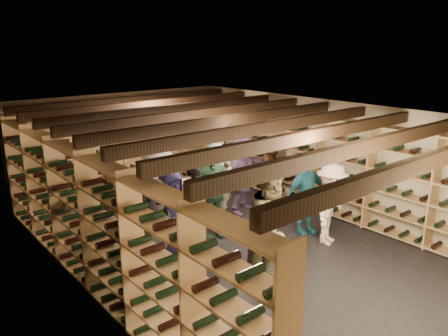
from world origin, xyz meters
TOP-DOWN VIEW (x-y plane):
  - ground at (0.00, 0.00)m, footprint 8.00×8.00m
  - walls at (0.00, 0.00)m, footprint 5.52×8.02m
  - ceiling at (0.00, 0.00)m, footprint 5.50×8.00m
  - ceiling_joists at (0.00, 0.00)m, footprint 5.40×7.12m
  - wine_rack_left at (-2.57, 0.00)m, footprint 0.32×7.50m
  - wine_rack_right at (2.57, 0.00)m, footprint 0.32×7.50m
  - wine_rack_back at (0.00, 3.83)m, footprint 4.70×0.30m
  - crate_stack_left at (0.01, 1.30)m, footprint 0.53×0.37m
  - crate_stack_right at (0.03, 1.73)m, footprint 0.50×0.34m
  - crate_loose at (0.84, 2.48)m, footprint 0.56×0.44m
  - person_0 at (-2.15, -0.96)m, footprint 0.96×0.67m
  - person_1 at (-0.61, 0.13)m, footprint 0.63×0.44m
  - person_2 at (-0.45, -1.55)m, footprint 0.95×0.76m
  - person_3 at (1.38, -1.24)m, footprint 1.11×0.85m
  - person_4 at (1.35, -0.69)m, footprint 0.97×0.55m
  - person_5 at (-1.77, 0.90)m, footprint 1.82×1.10m
  - person_6 at (-1.16, 0.09)m, footprint 0.77×0.50m
  - person_7 at (0.32, 0.70)m, footprint 0.74×0.56m
  - person_8 at (2.18, 0.96)m, footprint 0.81×0.66m
  - person_9 at (-0.65, 1.30)m, footprint 1.14×0.72m
  - person_10 at (-0.11, 0.36)m, footprint 1.13×0.73m
  - person_11 at (1.23, 0.95)m, footprint 1.72×1.00m

SIDE VIEW (x-z plane):
  - ground at x=0.00m, z-range 0.00..0.00m
  - crate_loose at x=0.84m, z-range 0.00..0.17m
  - crate_stack_right at x=0.03m, z-range 0.00..0.68m
  - crate_stack_left at x=0.01m, z-range 0.00..0.85m
  - person_3 at x=1.38m, z-range 0.00..1.52m
  - person_8 at x=2.18m, z-range 0.00..1.54m
  - person_6 at x=-1.16m, z-range 0.00..1.55m
  - person_4 at x=1.35m, z-range 0.00..1.55m
  - person_1 at x=-0.61m, z-range 0.00..1.63m
  - person_9 at x=-0.65m, z-range 0.00..1.69m
  - person_11 at x=1.23m, z-range 0.00..1.77m
  - person_10 at x=-0.11m, z-range 0.00..1.79m
  - person_7 at x=0.32m, z-range 0.00..1.82m
  - person_5 at x=-1.77m, z-range 0.00..1.87m
  - person_0 at x=-2.15m, z-range 0.00..1.88m
  - person_2 at x=-0.45m, z-range 0.00..1.89m
  - wine_rack_back at x=0.00m, z-range 0.00..2.15m
  - wine_rack_left at x=-2.57m, z-range 0.00..2.15m
  - wine_rack_right at x=2.57m, z-range 0.00..2.15m
  - walls at x=0.00m, z-range 0.00..2.40m
  - ceiling_joists at x=0.00m, z-range 2.17..2.35m
  - ceiling at x=0.00m, z-range 2.40..2.40m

